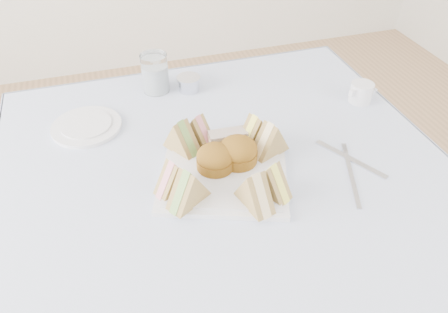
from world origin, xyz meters
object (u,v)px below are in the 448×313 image
object	(u,v)px
serving_plate	(224,172)
creamer_jug	(361,92)
water_glass	(155,73)
table	(228,273)

from	to	relation	value
serving_plate	creamer_jug	size ratio (longest dim) A/B	4.45
serving_plate	water_glass	distance (m)	0.41
serving_plate	water_glass	bearing A→B (deg)	121.19
serving_plate	table	bearing A→B (deg)	20.61
water_glass	creamer_jug	size ratio (longest dim) A/B	1.77
water_glass	creamer_jug	bearing A→B (deg)	-23.00
water_glass	creamer_jug	distance (m)	0.57
creamer_jug	table	bearing A→B (deg)	-173.95
table	serving_plate	distance (m)	0.38
table	creamer_jug	xyz separation A→B (m)	(0.44, 0.18, 0.40)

